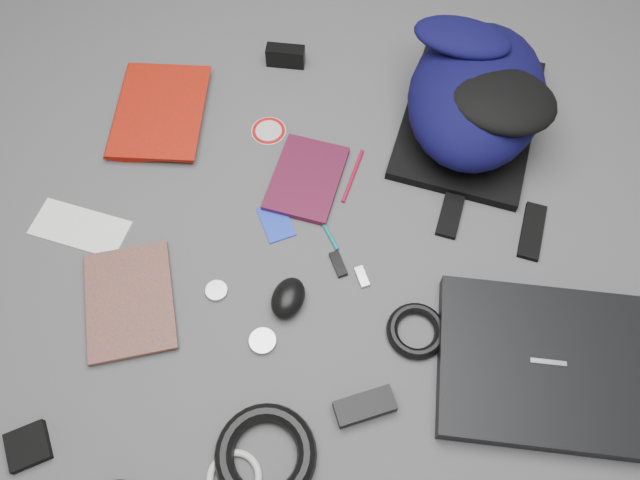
{
  "coord_description": "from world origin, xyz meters",
  "views": [
    {
      "loc": [
        -0.05,
        -0.62,
        1.21
      ],
      "look_at": [
        0.0,
        0.0,
        0.02
      ],
      "focal_mm": 35.0,
      "sensor_mm": 36.0,
      "label": 1
    }
  ],
  "objects": [
    {
      "name": "ground",
      "position": [
        0.0,
        0.0,
        0.0
      ],
      "size": [
        4.0,
        4.0,
        0.0
      ],
      "primitive_type": "plane",
      "color": "#4F4F51",
      "rests_on": "ground"
    },
    {
      "name": "backpack",
      "position": [
        0.38,
        0.31,
        0.1
      ],
      "size": [
        0.48,
        0.57,
        0.2
      ],
      "primitive_type": null,
      "rotation": [
        0.0,
        0.0,
        -0.38
      ],
      "color": "black",
      "rests_on": "ground"
    },
    {
      "name": "laptop",
      "position": [
        0.42,
        -0.31,
        0.02
      ],
      "size": [
        0.47,
        0.39,
        0.04
      ],
      "primitive_type": "cube",
      "rotation": [
        0.0,
        0.0,
        -0.19
      ],
      "color": "black",
      "rests_on": "ground"
    },
    {
      "name": "textbook_red",
      "position": [
        -0.47,
        0.4,
        0.02
      ],
      "size": [
        0.25,
        0.31,
        0.03
      ],
      "primitive_type": "imported",
      "rotation": [
        0.0,
        0.0,
        -0.13
      ],
      "color": "maroon",
      "rests_on": "ground"
    },
    {
      "name": "comic_book",
      "position": [
        -0.49,
        -0.12,
        0.01
      ],
      "size": [
        0.21,
        0.27,
        0.02
      ],
      "primitive_type": "imported",
      "rotation": [
        0.0,
        0.0,
        0.13
      ],
      "color": "#C8550E",
      "rests_on": "ground"
    },
    {
      "name": "envelope",
      "position": [
        -0.53,
        0.08,
        0.0
      ],
      "size": [
        0.23,
        0.17,
        0.0
      ],
      "primitive_type": "cube",
      "rotation": [
        0.0,
        0.0,
        -0.38
      ],
      "color": "white",
      "rests_on": "ground"
    },
    {
      "name": "dvd_case",
      "position": [
        -0.02,
        0.17,
        0.01
      ],
      "size": [
        0.22,
        0.25,
        0.02
      ],
      "primitive_type": "cube",
      "rotation": [
        0.0,
        0.0,
        -0.36
      ],
      "color": "#3B0B1E",
      "rests_on": "ground"
    },
    {
      "name": "compact_camera",
      "position": [
        -0.05,
        0.53,
        0.03
      ],
      "size": [
        0.1,
        0.05,
        0.05
      ],
      "primitive_type": "cube",
      "rotation": [
        0.0,
        0.0,
        -0.2
      ],
      "color": "black",
      "rests_on": "ground"
    },
    {
      "name": "sticker_disc",
      "position": [
        -0.1,
        0.32,
        0.0
      ],
      "size": [
        0.09,
        0.09,
        0.0
      ],
      "primitive_type": "cylinder",
      "rotation": [
        0.0,
        0.0,
        -0.08
      ],
      "color": "silver",
      "rests_on": "ground"
    },
    {
      "name": "pen_teal",
      "position": [
        0.01,
        0.05,
        0.0
      ],
      "size": [
        0.06,
        0.14,
        0.01
      ],
      "primitive_type": "cylinder",
      "rotation": [
        1.57,
        0.0,
        0.37
      ],
      "color": "#0D7377",
      "rests_on": "ground"
    },
    {
      "name": "pen_red",
      "position": [
        0.09,
        0.17,
        0.0
      ],
      "size": [
        0.07,
        0.14,
        0.01
      ],
      "primitive_type": "cylinder",
      "rotation": [
        1.57,
        0.0,
        -0.41
      ],
      "color": "maroon",
      "rests_on": "ground"
    },
    {
      "name": "id_badge",
      "position": [
        -0.09,
        0.06,
        0.0
      ],
      "size": [
        0.09,
        0.11,
        0.0
      ],
      "primitive_type": "cube",
      "rotation": [
        0.0,
        0.0,
        0.29
      ],
      "color": "blue",
      "rests_on": "ground"
    },
    {
      "name": "usb_black",
      "position": [
        0.04,
        -0.05,
        0.01
      ],
      "size": [
        0.04,
        0.06,
        0.01
      ],
      "primitive_type": "cube",
      "rotation": [
        0.0,
        0.0,
        0.27
      ],
      "color": "black",
      "rests_on": "ground"
    },
    {
      "name": "usb_silver",
      "position": [
        0.08,
        -0.09,
        0.0
      ],
      "size": [
        0.03,
        0.05,
        0.01
      ],
      "primitive_type": "cube",
      "rotation": [
        0.0,
        0.0,
        0.24
      ],
      "color": "#B4B4B6",
      "rests_on": "ground"
    },
    {
      "name": "mouse",
      "position": [
        -0.08,
        -0.13,
        0.02
      ],
      "size": [
        0.1,
        0.11,
        0.05
      ],
      "primitive_type": "ellipsoid",
      "rotation": [
        0.0,
        0.0,
        -0.43
      ],
      "color": "black",
      "rests_on": "ground"
    },
    {
      "name": "headphone_left",
      "position": [
        -0.22,
        -0.1,
        0.01
      ],
      "size": [
        0.06,
        0.06,
        0.01
      ],
      "primitive_type": "cylinder",
      "rotation": [
        0.0,
        0.0,
        0.24
      ],
      "color": "#A8A8AB",
      "rests_on": "ground"
    },
    {
      "name": "headphone_right",
      "position": [
        -0.13,
        -0.21,
        0.01
      ],
      "size": [
        0.06,
        0.06,
        0.01
      ],
      "primitive_type": "cylinder",
      "rotation": [
        0.0,
        0.0,
        0.2
      ],
      "color": "#ACACAE",
      "rests_on": "ground"
    },
    {
      "name": "cable_coil",
      "position": [
        0.18,
        -0.22,
        0.01
      ],
      "size": [
        0.14,
        0.14,
        0.02
      ],
      "primitive_type": "torus",
      "rotation": [
        0.0,
        0.0,
        -0.21
      ],
      "color": "black",
      "rests_on": "ground"
    },
    {
      "name": "power_brick",
      "position": [
        0.06,
        -0.36,
        0.01
      ],
      "size": [
        0.12,
        0.07,
        0.03
      ],
      "primitive_type": "cube",
      "rotation": [
        0.0,
        0.0,
        0.23
      ],
      "color": "black",
      "rests_on": "ground"
    },
    {
      "name": "power_cord_coil",
      "position": [
        -0.13,
        -0.44,
        0.02
      ],
      "size": [
        0.24,
        0.24,
        0.04
      ],
      "primitive_type": "torus",
      "rotation": [
        0.0,
        0.0,
        -0.29
      ],
      "color": "black",
      "rests_on": "ground"
    },
    {
      "name": "pouch",
      "position": [
        -0.57,
        -0.39,
        0.01
      ],
      "size": [
        0.09,
        0.09,
        0.02
      ],
      "primitive_type": "cube",
      "rotation": [
        0.0,
        0.0,
        0.33
      ],
      "color": "black",
      "rests_on": "ground"
    },
    {
      "name": "white_cable_coil",
      "position": [
        -0.19,
        -0.47,
        0.01
      ],
      "size": [
        0.13,
        0.13,
        0.01
      ],
      "primitive_type": "torus",
      "rotation": [
        0.0,
        0.0,
        0.41
      ],
      "color": "silver",
      "rests_on": "ground"
    }
  ]
}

